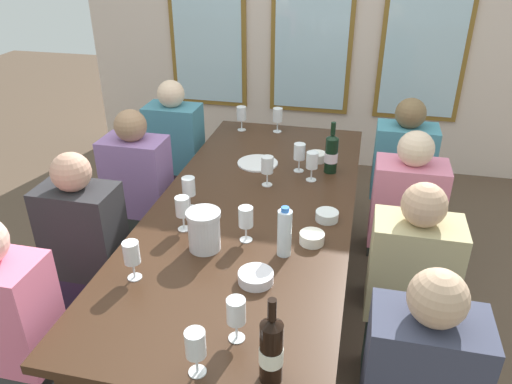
{
  "coord_description": "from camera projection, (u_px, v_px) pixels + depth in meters",
  "views": [
    {
      "loc": [
        0.51,
        -2.2,
        2.03
      ],
      "look_at": [
        0.0,
        0.06,
        0.79
      ],
      "focal_mm": 34.82,
      "sensor_mm": 36.0,
      "label": 1
    }
  ],
  "objects": [
    {
      "name": "ground_plane",
      "position": [
        254.0,
        314.0,
        2.94
      ],
      "size": [
        12.0,
        12.0,
        0.0
      ],
      "primitive_type": "plane",
      "color": "brown"
    },
    {
      "name": "back_wall_with_windows",
      "position": [
        314.0,
        4.0,
        4.24
      ],
      "size": [
        4.23,
        0.1,
        2.9
      ],
      "color": "beige",
      "rests_on": "ground"
    },
    {
      "name": "dining_table",
      "position": [
        253.0,
        216.0,
        2.63
      ],
      "size": [
        1.03,
        2.44,
        0.74
      ],
      "color": "#3C2517",
      "rests_on": "ground"
    },
    {
      "name": "white_plate_0",
      "position": [
        258.0,
        163.0,
        3.06
      ],
      "size": [
        0.25,
        0.25,
        0.01
      ],
      "primitive_type": "cylinder",
      "color": "white",
      "rests_on": "dining_table"
    },
    {
      "name": "metal_pitcher",
      "position": [
        204.0,
        230.0,
        2.21
      ],
      "size": [
        0.16,
        0.16,
        0.19
      ],
      "color": "silver",
      "rests_on": "dining_table"
    },
    {
      "name": "wine_bottle_0",
      "position": [
        271.0,
        350.0,
        1.55
      ],
      "size": [
        0.08,
        0.08,
        0.32
      ],
      "color": "black",
      "rests_on": "dining_table"
    },
    {
      "name": "wine_bottle_1",
      "position": [
        331.0,
        153.0,
        2.9
      ],
      "size": [
        0.08,
        0.08,
        0.31
      ],
      "color": "black",
      "rests_on": "dining_table"
    },
    {
      "name": "tasting_bowl_0",
      "position": [
        312.0,
        238.0,
        2.28
      ],
      "size": [
        0.12,
        0.12,
        0.05
      ],
      "primitive_type": "cylinder",
      "color": "white",
      "rests_on": "dining_table"
    },
    {
      "name": "tasting_bowl_1",
      "position": [
        327.0,
        216.0,
        2.46
      ],
      "size": [
        0.11,
        0.11,
        0.05
      ],
      "primitive_type": "cylinder",
      "color": "white",
      "rests_on": "dining_table"
    },
    {
      "name": "tasting_bowl_2",
      "position": [
        256.0,
        277.0,
        2.03
      ],
      "size": [
        0.15,
        0.15,
        0.04
      ],
      "primitive_type": "cylinder",
      "color": "white",
      "rests_on": "dining_table"
    },
    {
      "name": "tasting_bowl_3",
      "position": [
        317.0,
        157.0,
        3.09
      ],
      "size": [
        0.12,
        0.12,
        0.05
      ],
      "primitive_type": "cylinder",
      "color": "white",
      "rests_on": "dining_table"
    },
    {
      "name": "water_bottle",
      "position": [
        284.0,
        232.0,
        2.16
      ],
      "size": [
        0.06,
        0.06,
        0.24
      ],
      "color": "white",
      "rests_on": "dining_table"
    },
    {
      "name": "wine_glass_0",
      "position": [
        299.0,
        152.0,
        2.91
      ],
      "size": [
        0.07,
        0.07,
        0.17
      ],
      "color": "white",
      "rests_on": "dining_table"
    },
    {
      "name": "wine_glass_1",
      "position": [
        241.0,
        114.0,
        3.52
      ],
      "size": [
        0.07,
        0.07,
        0.17
      ],
      "color": "white",
      "rests_on": "dining_table"
    },
    {
      "name": "wine_glass_2",
      "position": [
        278.0,
        116.0,
        3.49
      ],
      "size": [
        0.07,
        0.07,
        0.17
      ],
      "color": "white",
      "rests_on": "dining_table"
    },
    {
      "name": "wine_glass_3",
      "position": [
        189.0,
        188.0,
        2.52
      ],
      "size": [
        0.07,
        0.07,
        0.17
      ],
      "color": "white",
      "rests_on": "dining_table"
    },
    {
      "name": "wine_glass_4",
      "position": [
        131.0,
        254.0,
        2.01
      ],
      "size": [
        0.07,
        0.07,
        0.17
      ],
      "color": "white",
      "rests_on": "dining_table"
    },
    {
      "name": "wine_glass_5",
      "position": [
        246.0,
        218.0,
        2.26
      ],
      "size": [
        0.07,
        0.07,
        0.17
      ],
      "color": "white",
      "rests_on": "dining_table"
    },
    {
      "name": "wine_glass_6",
      "position": [
        267.0,
        166.0,
        2.75
      ],
      "size": [
        0.07,
        0.07,
        0.17
      ],
      "color": "white",
      "rests_on": "dining_table"
    },
    {
      "name": "wine_glass_7",
      "position": [
        312.0,
        162.0,
        2.81
      ],
      "size": [
        0.07,
        0.07,
        0.17
      ],
      "color": "white",
      "rests_on": "dining_table"
    },
    {
      "name": "wine_glass_8",
      "position": [
        182.0,
        207.0,
        2.34
      ],
      "size": [
        0.07,
        0.07,
        0.17
      ],
      "color": "white",
      "rests_on": "dining_table"
    },
    {
      "name": "wine_glass_9",
      "position": [
        236.0,
        313.0,
        1.7
      ],
      "size": [
        0.07,
        0.07,
        0.17
      ],
      "color": "white",
      "rests_on": "dining_table"
    },
    {
      "name": "wine_glass_10",
      "position": [
        196.0,
        346.0,
        1.57
      ],
      "size": [
        0.07,
        0.07,
        0.17
      ],
      "color": "white",
      "rests_on": "dining_table"
    },
    {
      "name": "seated_person_0",
      "position": [
        12.0,
        341.0,
        2.04
      ],
      "size": [
        0.38,
        0.24,
        1.11
      ],
      "color": "#363838",
      "rests_on": "ground"
    },
    {
      "name": "seated_person_2",
      "position": [
        88.0,
        258.0,
        2.55
      ],
      "size": [
        0.38,
        0.24,
        1.11
      ],
      "color": "#30223D",
      "rests_on": "ground"
    },
    {
      "name": "seated_person_3",
      "position": [
        407.0,
        297.0,
        2.28
      ],
      "size": [
        0.38,
        0.24,
        1.11
      ],
      "color": "#24352D",
      "rests_on": "ground"
    },
    {
      "name": "seated_person_4",
      "position": [
        140.0,
        199.0,
        3.1
      ],
      "size": [
        0.38,
        0.24,
        1.11
      ],
      "color": "#2F3430",
      "rests_on": "ground"
    },
    {
      "name": "seated_person_5",
      "position": [
        403.0,
        229.0,
        2.8
      ],
      "size": [
        0.38,
        0.24,
        1.11
      ],
      "color": "#222736",
      "rests_on": "ground"
    },
    {
      "name": "seated_person_6",
      "position": [
        176.0,
        159.0,
        3.65
      ],
      "size": [
        0.38,
        0.24,
        1.11
      ],
      "color": "#312532",
      "rests_on": "ground"
    },
    {
      "name": "seated_person_7",
      "position": [
        400.0,
        184.0,
        3.29
      ],
      "size": [
        0.38,
        0.24,
        1.11
      ],
      "color": "#33352F",
      "rests_on": "ground"
    }
  ]
}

